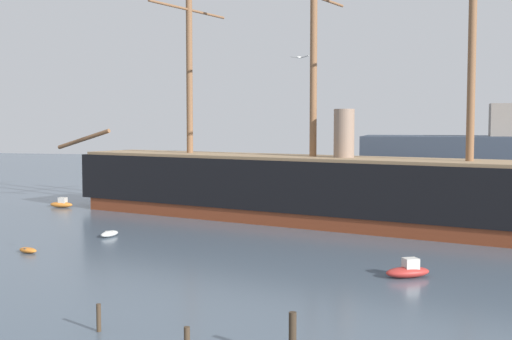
{
  "coord_description": "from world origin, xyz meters",
  "views": [
    {
      "loc": [
        17.59,
        -24.49,
        11.41
      ],
      "look_at": [
        3.12,
        32.91,
        7.27
      ],
      "focal_mm": 47.16,
      "sensor_mm": 36.0,
      "label": 1
    }
  ],
  "objects_px": {
    "dinghy_alongside_bow": "(109,234)",
    "mooring_piling_right_pair": "(99,318)",
    "dinghy_mid_left": "(28,250)",
    "seagull_in_flight": "(300,57)",
    "motorboat_far_left": "(62,204)",
    "motorboat_mid_right": "(408,271)",
    "sailboat_distant_centre": "(313,205)",
    "mooring_piling_midwater": "(293,336)",
    "tall_ship": "(313,188)"
  },
  "relations": [
    {
      "from": "motorboat_far_left",
      "to": "seagull_in_flight",
      "type": "xyz_separation_m",
      "value": [
        40.55,
        -42.51,
        14.75
      ]
    },
    {
      "from": "mooring_piling_right_pair",
      "to": "mooring_piling_midwater",
      "type": "xyz_separation_m",
      "value": [
        11.15,
        -1.73,
        0.4
      ]
    },
    {
      "from": "tall_ship",
      "to": "motorboat_far_left",
      "type": "distance_m",
      "value": 35.98
    },
    {
      "from": "tall_ship",
      "to": "sailboat_distant_centre",
      "type": "height_order",
      "value": "tall_ship"
    },
    {
      "from": "motorboat_mid_right",
      "to": "mooring_piling_midwater",
      "type": "bearing_deg",
      "value": -104.6
    },
    {
      "from": "motorboat_mid_right",
      "to": "sailboat_distant_centre",
      "type": "height_order",
      "value": "sailboat_distant_centre"
    },
    {
      "from": "tall_ship",
      "to": "dinghy_alongside_bow",
      "type": "relative_size",
      "value": 28.11
    },
    {
      "from": "sailboat_distant_centre",
      "to": "mooring_piling_midwater",
      "type": "bearing_deg",
      "value": -81.66
    },
    {
      "from": "dinghy_mid_left",
      "to": "mooring_piling_right_pair",
      "type": "xyz_separation_m",
      "value": [
        16.6,
        -18.88,
        0.53
      ]
    },
    {
      "from": "dinghy_alongside_bow",
      "to": "mooring_piling_right_pair",
      "type": "relative_size",
      "value": 1.72
    },
    {
      "from": "motorboat_mid_right",
      "to": "mooring_piling_right_pair",
      "type": "relative_size",
      "value": 2.4
    },
    {
      "from": "motorboat_far_left",
      "to": "tall_ship",
      "type": "bearing_deg",
      "value": -9.18
    },
    {
      "from": "dinghy_mid_left",
      "to": "sailboat_distant_centre",
      "type": "xyz_separation_m",
      "value": [
        19.25,
        37.34,
        0.21
      ]
    },
    {
      "from": "dinghy_alongside_bow",
      "to": "mooring_piling_right_pair",
      "type": "bearing_deg",
      "value": -64.59
    },
    {
      "from": "mooring_piling_midwater",
      "to": "motorboat_far_left",
      "type": "bearing_deg",
      "value": 129.74
    },
    {
      "from": "mooring_piling_midwater",
      "to": "seagull_in_flight",
      "type": "relative_size",
      "value": 1.95
    },
    {
      "from": "dinghy_alongside_bow",
      "to": "seagull_in_flight",
      "type": "bearing_deg",
      "value": -43.74
    },
    {
      "from": "motorboat_mid_right",
      "to": "motorboat_far_left",
      "type": "relative_size",
      "value": 1.14
    },
    {
      "from": "dinghy_mid_left",
      "to": "motorboat_far_left",
      "type": "relative_size",
      "value": 0.68
    },
    {
      "from": "dinghy_alongside_bow",
      "to": "sailboat_distant_centre",
      "type": "xyz_separation_m",
      "value": [
        16.13,
        27.87,
        0.15
      ]
    },
    {
      "from": "mooring_piling_right_pair",
      "to": "mooring_piling_midwater",
      "type": "distance_m",
      "value": 11.29
    },
    {
      "from": "motorboat_mid_right",
      "to": "sailboat_distant_centre",
      "type": "xyz_separation_m",
      "value": [
        -13.47,
        38.83,
        -0.06
      ]
    },
    {
      "from": "motorboat_mid_right",
      "to": "dinghy_alongside_bow",
      "type": "distance_m",
      "value": 31.57
    },
    {
      "from": "dinghy_alongside_bow",
      "to": "sailboat_distant_centre",
      "type": "distance_m",
      "value": 32.2
    },
    {
      "from": "motorboat_mid_right",
      "to": "motorboat_far_left",
      "type": "bearing_deg",
      "value": 146.41
    },
    {
      "from": "dinghy_alongside_bow",
      "to": "motorboat_far_left",
      "type": "bearing_deg",
      "value": 130.42
    },
    {
      "from": "sailboat_distant_centre",
      "to": "seagull_in_flight",
      "type": "bearing_deg",
      "value": -81.67
    },
    {
      "from": "tall_ship",
      "to": "dinghy_alongside_bow",
      "type": "xyz_separation_m",
      "value": [
        -18.29,
        -14.31,
        -3.72
      ]
    },
    {
      "from": "dinghy_alongside_bow",
      "to": "mooring_piling_right_pair",
      "type": "height_order",
      "value": "mooring_piling_right_pair"
    },
    {
      "from": "motorboat_mid_right",
      "to": "mooring_piling_midwater",
      "type": "relative_size",
      "value": 1.58
    },
    {
      "from": "tall_ship",
      "to": "mooring_piling_right_pair",
      "type": "distance_m",
      "value": 43.06
    },
    {
      "from": "tall_ship",
      "to": "motorboat_far_left",
      "type": "height_order",
      "value": "tall_ship"
    },
    {
      "from": "dinghy_mid_left",
      "to": "seagull_in_flight",
      "type": "height_order",
      "value": "seagull_in_flight"
    },
    {
      "from": "sailboat_distant_centre",
      "to": "dinghy_mid_left",
      "type": "bearing_deg",
      "value": -117.28
    },
    {
      "from": "mooring_piling_midwater",
      "to": "dinghy_alongside_bow",
      "type": "bearing_deg",
      "value": 129.29
    },
    {
      "from": "dinghy_alongside_bow",
      "to": "mooring_piling_right_pair",
      "type": "xyz_separation_m",
      "value": [
        13.47,
        -28.35,
        0.47
      ]
    },
    {
      "from": "dinghy_mid_left",
      "to": "mooring_piling_midwater",
      "type": "bearing_deg",
      "value": -36.62
    },
    {
      "from": "mooring_piling_midwater",
      "to": "dinghy_mid_left",
      "type": "bearing_deg",
      "value": 143.38
    },
    {
      "from": "mooring_piling_midwater",
      "to": "seagull_in_flight",
      "type": "distance_m",
      "value": 16.03
    },
    {
      "from": "motorboat_mid_right",
      "to": "dinghy_alongside_bow",
      "type": "relative_size",
      "value": 1.4
    },
    {
      "from": "tall_ship",
      "to": "mooring_piling_midwater",
      "type": "bearing_deg",
      "value": -81.89
    },
    {
      "from": "tall_ship",
      "to": "sailboat_distant_centre",
      "type": "bearing_deg",
      "value": 99.08
    },
    {
      "from": "dinghy_mid_left",
      "to": "motorboat_far_left",
      "type": "distance_m",
      "value": 32.62
    },
    {
      "from": "dinghy_mid_left",
      "to": "seagull_in_flight",
      "type": "relative_size",
      "value": 1.85
    },
    {
      "from": "motorboat_mid_right",
      "to": "dinghy_mid_left",
      "type": "bearing_deg",
      "value": 177.39
    },
    {
      "from": "dinghy_mid_left",
      "to": "sailboat_distant_centre",
      "type": "relative_size",
      "value": 0.41
    },
    {
      "from": "motorboat_mid_right",
      "to": "motorboat_far_left",
      "type": "xyz_separation_m",
      "value": [
        -46.65,
        30.99,
        -0.03
      ]
    },
    {
      "from": "sailboat_distant_centre",
      "to": "mooring_piling_right_pair",
      "type": "distance_m",
      "value": 56.29
    },
    {
      "from": "dinghy_mid_left",
      "to": "motorboat_mid_right",
      "type": "relative_size",
      "value": 0.6
    },
    {
      "from": "dinghy_mid_left",
      "to": "mooring_piling_right_pair",
      "type": "distance_m",
      "value": 25.15
    }
  ]
}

